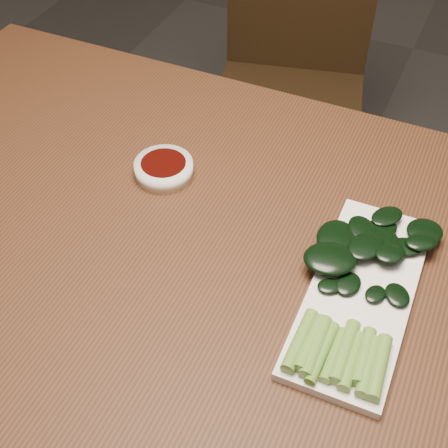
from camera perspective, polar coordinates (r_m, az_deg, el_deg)
table at (r=0.97m, az=0.26°, el=-4.71°), size 1.40×0.80×0.75m
chair_far at (r=1.76m, az=6.20°, el=13.42°), size 0.48×0.48×0.89m
sauce_bowl at (r=1.02m, az=-5.52°, el=5.08°), size 0.10×0.10×0.03m
serving_plate at (r=0.87m, az=12.38°, el=-6.29°), size 0.14×0.33×0.01m
gai_lan at (r=0.86m, az=12.00°, el=-5.40°), size 0.19×0.34×0.02m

